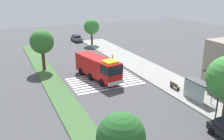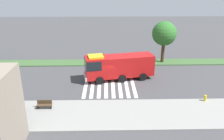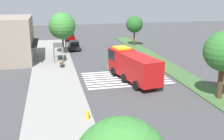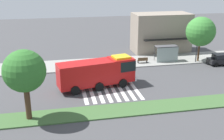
# 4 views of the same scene
# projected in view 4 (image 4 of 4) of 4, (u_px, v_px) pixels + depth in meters

# --- Properties ---
(ground_plane) EXTENTS (120.00, 120.00, 0.00)m
(ground_plane) POSITION_uv_depth(u_px,v_px,m) (111.00, 84.00, 35.77)
(ground_plane) COLOR #424244
(sidewalk) EXTENTS (60.00, 5.90, 0.14)m
(sidewalk) POSITION_uv_depth(u_px,v_px,m) (100.00, 63.00, 43.92)
(sidewalk) COLOR gray
(sidewalk) RESTS_ON ground_plane
(median_strip) EXTENTS (60.00, 3.00, 0.14)m
(median_strip) POSITION_uv_depth(u_px,v_px,m) (126.00, 110.00, 28.92)
(median_strip) COLOR #3D6033
(median_strip) RESTS_ON ground_plane
(crosswalk) EXTENTS (6.75, 10.56, 0.01)m
(crosswalk) POSITION_uv_depth(u_px,v_px,m) (107.00, 85.00, 35.66)
(crosswalk) COLOR silver
(crosswalk) RESTS_ON ground_plane
(fire_truck) EXTENTS (9.97, 4.34, 3.69)m
(fire_truck) POSITION_uv_depth(u_px,v_px,m) (99.00, 72.00, 34.37)
(fire_truck) COLOR #B71414
(fire_truck) RESTS_ON ground_plane
(parked_car_mid) EXTENTS (4.40, 2.08, 1.74)m
(parked_car_mid) POSITION_uv_depth(u_px,v_px,m) (222.00, 59.00, 43.32)
(parked_car_mid) COLOR black
(parked_car_mid) RESTS_ON ground_plane
(bus_stop_shelter) EXTENTS (3.50, 1.40, 2.46)m
(bus_stop_shelter) POSITION_uv_depth(u_px,v_px,m) (167.00, 51.00, 44.21)
(bus_stop_shelter) COLOR #4C4C51
(bus_stop_shelter) RESTS_ON sidewalk
(bench_near_shelter) EXTENTS (1.60, 0.50, 0.90)m
(bench_near_shelter) POSITION_uv_depth(u_px,v_px,m) (143.00, 60.00, 43.84)
(bench_near_shelter) COLOR #4C3823
(bench_near_shelter) RESTS_ON sidewalk
(street_lamp) EXTENTS (0.36, 0.36, 6.18)m
(street_lamp) POSITION_uv_depth(u_px,v_px,m) (198.00, 39.00, 43.39)
(street_lamp) COLOR #2D2D30
(street_lamp) RESTS_ON sidewalk
(storefront_building) EXTENTS (10.00, 5.80, 6.86)m
(storefront_building) POSITION_uv_depth(u_px,v_px,m) (161.00, 33.00, 50.15)
(storefront_building) COLOR gray
(storefront_building) RESTS_ON ground_plane
(sidewalk_tree_center) EXTENTS (4.57, 4.57, 7.04)m
(sidewalk_tree_center) POSITION_uv_depth(u_px,v_px,m) (201.00, 32.00, 43.52)
(sidewalk_tree_center) COLOR #513823
(sidewalk_tree_center) RESTS_ON sidewalk
(median_tree_far_west) EXTENTS (3.96, 3.96, 6.82)m
(median_tree_far_west) POSITION_uv_depth(u_px,v_px,m) (24.00, 71.00, 25.52)
(median_tree_far_west) COLOR #47301E
(median_tree_far_west) RESTS_ON median_strip
(fire_hydrant) EXTENTS (0.28, 0.28, 0.70)m
(fire_hydrant) POSITION_uv_depth(u_px,v_px,m) (22.00, 71.00, 39.33)
(fire_hydrant) COLOR gold
(fire_hydrant) RESTS_ON sidewalk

